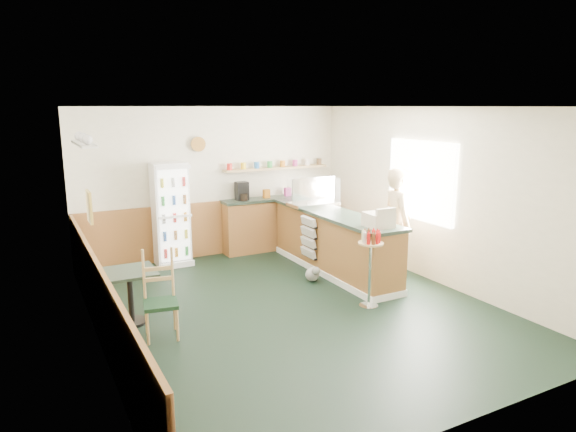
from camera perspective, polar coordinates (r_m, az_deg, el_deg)
ground at (r=7.14m, az=0.53°, el=-10.15°), size 6.00×6.00×0.00m
room_envelope at (r=7.26m, az=-3.78°, el=2.72°), size 5.04×6.02×2.72m
service_counter at (r=8.53m, az=5.08°, el=-3.19°), size 0.68×3.01×1.01m
back_counter at (r=9.88m, az=-1.14°, el=-0.49°), size 2.24×0.42×1.69m
drinks_fridge at (r=9.03m, az=-12.85°, el=0.17°), size 0.58×0.52×1.77m
display_case at (r=8.91m, az=2.87°, el=2.69°), size 0.85×0.44×0.48m
cash_register at (r=7.46m, az=10.02°, el=-0.42°), size 0.37×0.39×0.20m
shopkeeper at (r=8.25m, az=12.02°, el=-0.87°), size 0.56×0.68×1.78m
condiment_stand at (r=7.03m, az=9.14°, el=-4.33°), size 0.34×0.34×1.06m
newspaper_rack at (r=8.49m, az=2.30°, el=-2.43°), size 0.09×0.43×0.69m
cafe_table at (r=6.78m, az=-17.15°, el=-7.49°), size 0.65×0.65×0.70m
cafe_chair at (r=6.36m, az=-14.21°, el=-8.11°), size 0.45×0.45×1.05m
dog_doorstop at (r=8.12m, az=2.78°, el=-6.43°), size 0.22×0.28×0.26m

